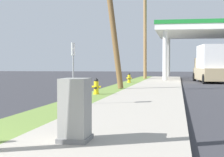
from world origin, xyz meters
TOP-DOWN VIEW (x-y plane):
  - fire_hydrant_second at (0.65, 12.67)m, footprint 0.42×0.38m
  - fire_hydrant_third at (0.68, 24.22)m, footprint 0.42×0.37m
  - utility_pole_background at (1.11, 33.05)m, footprint 0.54×1.37m
  - utility_cabinet at (2.59, 2.22)m, footprint 0.53×0.65m
  - street_sign_post at (0.82, 8.25)m, footprint 0.05×0.36m
  - car_white_by_near_pump at (7.49, 31.59)m, footprint 2.22×4.62m
  - truck_tan_at_forecourt at (7.07, 28.26)m, footprint 2.71×6.57m
  - truck_silver_on_apron at (7.61, 34.63)m, footprint 2.33×5.48m
  - truck_black_at_far_bay at (7.37, 42.09)m, footprint 2.29×5.46m

SIDE VIEW (x-z plane):
  - fire_hydrant_second at x=0.65m, z-range 0.07..0.82m
  - fire_hydrant_third at x=0.68m, z-range 0.07..0.82m
  - utility_cabinet at x=2.59m, z-range 0.08..1.20m
  - car_white_by_near_pump at x=7.49m, z-range -0.07..1.51m
  - truck_silver_on_apron at x=7.61m, z-range -0.07..1.90m
  - truck_black_at_far_bay at x=7.37m, z-range -0.07..1.90m
  - truck_tan_at_forecourt at x=7.07m, z-range -0.07..3.04m
  - street_sign_post at x=0.82m, z-range 0.57..2.69m
  - utility_pole_background at x=1.11m, z-range 0.20..9.40m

